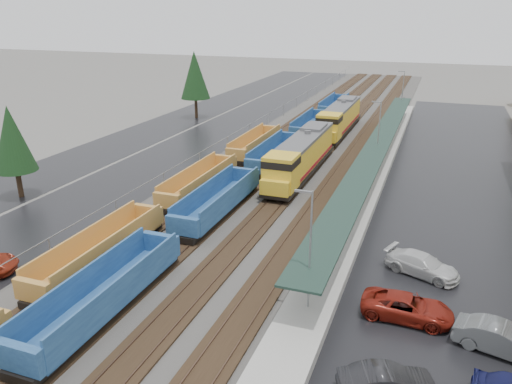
{
  "coord_description": "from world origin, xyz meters",
  "views": [
    {
      "loc": [
        15.43,
        -4.93,
        17.27
      ],
      "look_at": [
        1.01,
        34.11,
        2.0
      ],
      "focal_mm": 35.0,
      "sensor_mm": 36.0,
      "label": 1
    }
  ],
  "objects_px": {
    "well_string_yellow": "(100,251)",
    "parked_car_east_b": "(407,307)",
    "locomotive_lead": "(301,156)",
    "parked_car_east_e": "(503,340)",
    "well_string_blue": "(218,202)",
    "parked_car_east_c": "(422,265)",
    "parked_car_east_a": "(387,383)",
    "locomotive_trail": "(339,119)"
  },
  "relations": [
    {
      "from": "parked_car_east_a",
      "to": "parked_car_east_e",
      "type": "bearing_deg",
      "value": -67.21
    },
    {
      "from": "well_string_yellow",
      "to": "parked_car_east_a",
      "type": "distance_m",
      "value": 21.58
    },
    {
      "from": "locomotive_trail",
      "to": "parked_car_east_a",
      "type": "height_order",
      "value": "locomotive_trail"
    },
    {
      "from": "locomotive_trail",
      "to": "well_string_yellow",
      "type": "height_order",
      "value": "locomotive_trail"
    },
    {
      "from": "locomotive_trail",
      "to": "well_string_yellow",
      "type": "bearing_deg",
      "value": -100.04
    },
    {
      "from": "locomotive_trail",
      "to": "locomotive_lead",
      "type": "bearing_deg",
      "value": -90.0
    },
    {
      "from": "locomotive_lead",
      "to": "parked_car_east_a",
      "type": "bearing_deg",
      "value": -67.34
    },
    {
      "from": "locomotive_lead",
      "to": "parked_car_east_c",
      "type": "distance_m",
      "value": 22.39
    },
    {
      "from": "locomotive_lead",
      "to": "parked_car_east_c",
      "type": "height_order",
      "value": "locomotive_lead"
    },
    {
      "from": "locomotive_trail",
      "to": "parked_car_east_e",
      "type": "xyz_separation_m",
      "value": [
        18.05,
        -45.99,
        -1.59
      ]
    },
    {
      "from": "parked_car_east_a",
      "to": "parked_car_east_e",
      "type": "distance_m",
      "value": 7.61
    },
    {
      "from": "locomotive_lead",
      "to": "locomotive_trail",
      "type": "distance_m",
      "value": 21.0
    },
    {
      "from": "locomotive_lead",
      "to": "well_string_yellow",
      "type": "relative_size",
      "value": 0.26
    },
    {
      "from": "well_string_yellow",
      "to": "parked_car_east_a",
      "type": "bearing_deg",
      "value": -16.6
    },
    {
      "from": "well_string_blue",
      "to": "parked_car_east_c",
      "type": "height_order",
      "value": "well_string_blue"
    },
    {
      "from": "locomotive_lead",
      "to": "parked_car_east_c",
      "type": "relative_size",
      "value": 3.89
    },
    {
      "from": "parked_car_east_a",
      "to": "parked_car_east_e",
      "type": "height_order",
      "value": "parked_car_east_e"
    },
    {
      "from": "parked_car_east_a",
      "to": "parked_car_east_b",
      "type": "relative_size",
      "value": 0.87
    },
    {
      "from": "locomotive_trail",
      "to": "parked_car_east_b",
      "type": "height_order",
      "value": "locomotive_trail"
    },
    {
      "from": "well_string_blue",
      "to": "parked_car_east_b",
      "type": "distance_m",
      "value": 20.16
    },
    {
      "from": "well_string_yellow",
      "to": "well_string_blue",
      "type": "relative_size",
      "value": 0.68
    },
    {
      "from": "well_string_yellow",
      "to": "parked_car_east_b",
      "type": "relative_size",
      "value": 14.48
    },
    {
      "from": "parked_car_east_e",
      "to": "locomotive_lead",
      "type": "bearing_deg",
      "value": 49.75
    },
    {
      "from": "well_string_blue",
      "to": "parked_car_east_c",
      "type": "relative_size",
      "value": 22.15
    },
    {
      "from": "parked_car_east_a",
      "to": "parked_car_east_b",
      "type": "distance_m",
      "value": 6.93
    },
    {
      "from": "well_string_yellow",
      "to": "parked_car_east_c",
      "type": "xyz_separation_m",
      "value": [
        21.62,
        6.51,
        -0.4
      ]
    },
    {
      "from": "well_string_yellow",
      "to": "parked_car_east_b",
      "type": "distance_m",
      "value": 21.07
    },
    {
      "from": "locomotive_lead",
      "to": "parked_car_east_a",
      "type": "distance_m",
      "value": 32.95
    },
    {
      "from": "well_string_yellow",
      "to": "parked_car_east_c",
      "type": "bearing_deg",
      "value": 16.76
    },
    {
      "from": "well_string_blue",
      "to": "parked_car_east_a",
      "type": "xyz_separation_m",
      "value": [
        16.68,
        -17.66,
        -0.46
      ]
    },
    {
      "from": "locomotive_lead",
      "to": "parked_car_east_e",
      "type": "distance_m",
      "value": 30.86
    },
    {
      "from": "well_string_blue",
      "to": "parked_car_east_c",
      "type": "bearing_deg",
      "value": -15.81
    },
    {
      "from": "locomotive_lead",
      "to": "parked_car_east_e",
      "type": "relative_size",
      "value": 4.05
    },
    {
      "from": "locomotive_lead",
      "to": "well_string_yellow",
      "type": "distance_m",
      "value": 25.52
    },
    {
      "from": "well_string_yellow",
      "to": "parked_car_east_e",
      "type": "distance_m",
      "value": 26.06
    },
    {
      "from": "parked_car_east_e",
      "to": "well_string_blue",
      "type": "bearing_deg",
      "value": 74.79
    },
    {
      "from": "locomotive_lead",
      "to": "well_string_blue",
      "type": "xyz_separation_m",
      "value": [
        -4.0,
        -12.71,
        -1.18
      ]
    },
    {
      "from": "locomotive_trail",
      "to": "parked_car_east_b",
      "type": "relative_size",
      "value": 3.72
    },
    {
      "from": "locomotive_lead",
      "to": "parked_car_east_a",
      "type": "xyz_separation_m",
      "value": [
        12.68,
        -30.37,
        -1.63
      ]
    },
    {
      "from": "parked_car_east_b",
      "to": "parked_car_east_c",
      "type": "xyz_separation_m",
      "value": [
        0.57,
        5.76,
        -0.0
      ]
    },
    {
      "from": "locomotive_trail",
      "to": "well_string_yellow",
      "type": "distance_m",
      "value": 45.92
    },
    {
      "from": "locomotive_trail",
      "to": "parked_car_east_c",
      "type": "xyz_separation_m",
      "value": [
        13.62,
        -38.69,
        -1.65
      ]
    }
  ]
}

